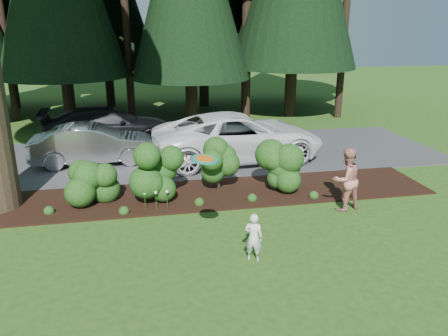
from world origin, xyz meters
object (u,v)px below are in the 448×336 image
Objects in this scene: frisbee at (205,159)px; child at (253,237)px; car_silver_wagon at (94,144)px; adult at (346,179)px; car_white_suv at (239,137)px; car_dark_suv at (108,125)px.

child is at bearing 9.64° from frisbee.
car_silver_wagon is 8.98m from adult.
car_silver_wagon is 0.69× the size of car_white_suv.
car_white_suv is at bearing -127.87° from car_dark_suv.
car_dark_suv is (0.34, 2.75, 0.06)m from car_silver_wagon.
car_white_suv is at bearing 72.21° from frisbee.
adult is 3.30× the size of frisbee.
car_white_suv is 3.60× the size of adult.
adult is 5.03m from frisbee.
car_dark_suv is 4.86× the size of child.
car_silver_wagon is at bearing 79.45° from car_white_suv.
car_white_suv is 1.18× the size of car_dark_suv.
frisbee reaches higher than child.
car_dark_suv reaches higher than car_silver_wagon.
frisbee is at bearing 157.80° from car_white_suv.
adult is (1.83, -5.00, -0.03)m from car_white_suv.
adult is at bearing -144.78° from car_dark_suv.
car_dark_suv is 10.68m from adult.
adult is (3.13, 2.17, 0.33)m from child.
car_white_suv is at bearing -75.39° from child.
child is (3.57, -10.48, -0.25)m from car_dark_suv.
car_white_suv is 5.32m from adult.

